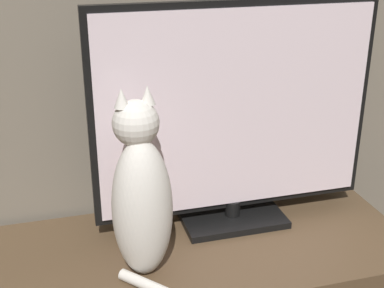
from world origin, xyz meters
TOP-DOWN VIEW (x-y plane):
  - tv at (0.23, 1.03)m, footprint 0.80×0.18m
  - cat at (-0.07, 0.85)m, footprint 0.18×0.27m

SIDE VIEW (x-z plane):
  - cat at x=-0.07m, z-range 0.46..0.94m
  - tv at x=0.23m, z-range 0.49..1.13m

